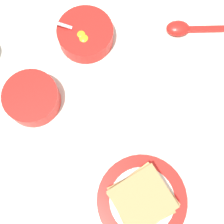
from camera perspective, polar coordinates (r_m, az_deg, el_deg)
name	(u,v)px	position (r m, az deg, el deg)	size (l,w,h in m)	color
ground_plane	(111,107)	(0.72, -0.19, 0.91)	(3.00, 3.00, 0.00)	silver
egg_bowl	(85,35)	(0.76, -4.88, 13.94)	(0.14, 0.13, 0.07)	red
toast_plate	(142,200)	(0.68, 5.49, -15.76)	(0.19, 0.19, 0.02)	red
toast_sandwich	(142,199)	(0.65, 5.48, -15.62)	(0.12, 0.12, 0.05)	tan
soup_spoon	(184,29)	(0.80, 13.10, 14.65)	(0.15, 0.09, 0.03)	red
congee_bowl	(32,98)	(0.72, -14.46, 2.48)	(0.12, 0.12, 0.05)	red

